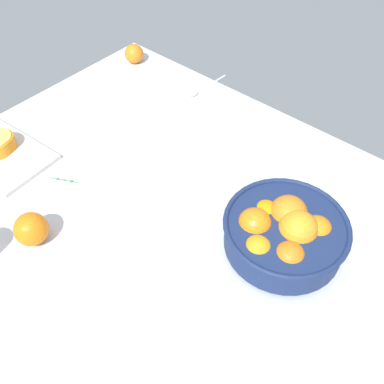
% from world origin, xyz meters
% --- Properties ---
extents(ground_plane, '(1.46, 1.03, 0.03)m').
position_xyz_m(ground_plane, '(0.00, 0.00, -0.01)').
color(ground_plane, silver).
extents(fruit_bowl, '(0.28, 0.28, 0.12)m').
position_xyz_m(fruit_bowl, '(0.19, 0.09, 0.05)').
color(fruit_bowl, navy).
rests_on(fruit_bowl, ground_plane).
extents(cutting_board, '(0.30, 0.20, 0.01)m').
position_xyz_m(cutting_board, '(-0.56, -0.15, 0.01)').
color(cutting_board, beige).
rests_on(cutting_board, ground_plane).
extents(orange_half_1, '(0.08, 0.08, 0.04)m').
position_xyz_m(orange_half_1, '(-0.58, -0.14, 0.03)').
color(orange_half_1, orange).
rests_on(orange_half_1, cutting_board).
extents(loose_orange_0, '(0.06, 0.06, 0.06)m').
position_xyz_m(loose_orange_0, '(-0.63, 0.42, 0.03)').
color(loose_orange_0, orange).
rests_on(loose_orange_0, ground_plane).
extents(loose_orange_1, '(0.08, 0.08, 0.08)m').
position_xyz_m(loose_orange_1, '(-0.25, -0.26, 0.04)').
color(loose_orange_1, orange).
rests_on(loose_orange_1, ground_plane).
extents(spoon, '(0.02, 0.17, 0.01)m').
position_xyz_m(spoon, '(-0.34, 0.45, 0.00)').
color(spoon, silver).
rests_on(spoon, ground_plane).
extents(herb_sprig_0, '(0.07, 0.04, 0.01)m').
position_xyz_m(herb_sprig_0, '(-0.35, -0.10, 0.00)').
color(herb_sprig_0, '#487747').
rests_on(herb_sprig_0, ground_plane).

